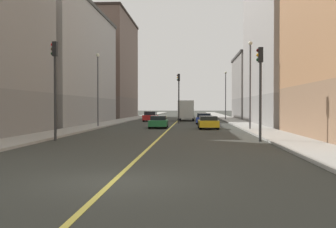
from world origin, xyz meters
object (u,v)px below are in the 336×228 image
(street_lamp_left_near, at_px, (250,76))
(car_red, at_px, (151,117))
(building_right_distant, at_px, (105,67))
(traffic_light_median_far, at_px, (179,91))
(building_right_midblock, at_px, (57,65))
(traffic_light_right_near, at_px, (55,77))
(building_left_far, at_px, (264,87))
(street_lamp_left_far, at_px, (226,90))
(building_left_mid, at_px, (296,31))
(car_yellow, at_px, (208,122))
(car_green, at_px, (159,122))
(car_blue, at_px, (204,119))
(box_truck, at_px, (186,110))
(street_lamp_right_near, at_px, (98,82))
(traffic_light_left_near, at_px, (260,80))

(street_lamp_left_near, height_order, car_red, street_lamp_left_near)
(building_right_distant, distance_m, traffic_light_median_far, 30.09)
(building_right_midblock, height_order, traffic_light_right_near, building_right_midblock)
(building_left_far, bearing_deg, building_right_distant, 167.90)
(street_lamp_left_near, distance_m, street_lamp_left_far, 27.77)
(building_left_mid, xyz_separation_m, street_lamp_left_near, (-7.07, -12.56, -6.25))
(car_yellow, bearing_deg, building_left_mid, 44.08)
(car_green, height_order, car_blue, car_blue)
(traffic_light_right_near, height_order, car_red, traffic_light_right_near)
(box_truck, bearing_deg, building_right_midblock, -143.39)
(traffic_light_median_far, distance_m, box_truck, 10.07)
(box_truck, bearing_deg, car_red, -149.28)
(building_right_distant, relative_size, traffic_light_right_near, 3.61)
(street_lamp_left_near, bearing_deg, traffic_light_median_far, 115.00)
(building_left_mid, distance_m, building_left_far, 22.29)
(traffic_light_median_far, bearing_deg, car_green, -98.28)
(building_right_distant, xyz_separation_m, street_lamp_right_near, (7.07, -36.21, -4.93))
(car_red, bearing_deg, street_lamp_right_near, -101.54)
(traffic_light_left_near, height_order, car_blue, traffic_light_left_near)
(building_right_midblock, xyz_separation_m, car_red, (10.62, 8.63, -6.51))
(building_right_midblock, distance_m, car_red, 15.15)
(building_left_far, xyz_separation_m, traffic_light_right_near, (-20.72, -45.94, -1.42))
(street_lamp_right_near, distance_m, street_lamp_left_far, 27.85)
(street_lamp_left_far, relative_size, car_yellow, 1.88)
(box_truck, bearing_deg, car_yellow, -83.72)
(building_left_mid, distance_m, box_truck, 20.08)
(building_left_mid, xyz_separation_m, building_right_distant, (-28.77, 27.73, -1.55))
(building_right_midblock, bearing_deg, traffic_light_median_far, 7.16)
(street_lamp_right_near, xyz_separation_m, street_lamp_left_far, (14.64, 23.69, 0.06))
(building_left_far, relative_size, street_lamp_left_near, 2.05)
(building_right_midblock, relative_size, traffic_light_right_near, 4.26)
(car_green, bearing_deg, building_left_far, 63.01)
(street_lamp_left_far, xyz_separation_m, car_blue, (-3.75, -14.45, -4.00))
(street_lamp_right_near, relative_size, car_green, 1.66)
(traffic_light_right_near, relative_size, car_green, 1.40)
(traffic_light_left_near, xyz_separation_m, box_truck, (-5.06, 36.27, -2.10))
(building_right_midblock, bearing_deg, street_lamp_right_near, -51.10)
(building_right_distant, height_order, car_red, building_right_distant)
(car_yellow, bearing_deg, traffic_light_right_near, -125.56)
(car_yellow, distance_m, box_truck, 22.40)
(building_left_far, height_order, street_lamp_right_near, building_left_far)
(building_right_distant, height_order, traffic_light_left_near, building_right_distant)
(car_blue, bearing_deg, street_lamp_left_far, 75.47)
(building_right_midblock, xyz_separation_m, street_lamp_right_near, (7.07, -8.76, -2.62))
(street_lamp_right_near, distance_m, car_red, 18.17)
(building_left_mid, xyz_separation_m, traffic_light_left_near, (-8.08, -24.38, -7.35))
(street_lamp_left_far, bearing_deg, car_yellow, -98.07)
(car_red, height_order, car_blue, car_red)
(traffic_light_left_near, height_order, car_yellow, traffic_light_left_near)
(building_left_far, relative_size, traffic_light_left_near, 2.79)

